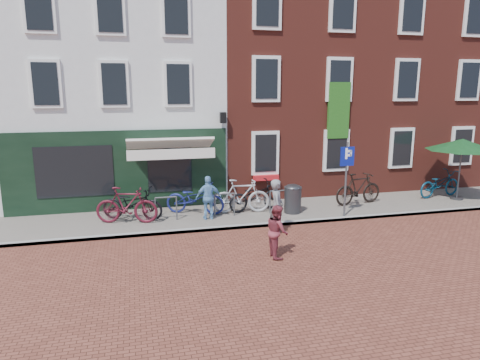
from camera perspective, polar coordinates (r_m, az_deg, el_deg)
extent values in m
plane|color=brown|center=(14.31, 4.87, -6.11)|extent=(80.00, 80.00, 0.00)
cube|color=slate|center=(15.97, 6.55, -4.04)|extent=(24.00, 3.00, 0.10)
cube|color=silver|center=(19.88, -15.89, 11.71)|extent=(8.00, 8.00, 9.00)
cube|color=maroon|center=(20.90, 4.13, 13.48)|extent=(6.00, 8.00, 10.00)
cube|color=maroon|center=(23.45, 18.58, 12.73)|extent=(6.00, 8.00, 10.00)
cylinder|color=#363639|center=(15.44, 7.00, -2.68)|extent=(0.60, 0.60, 0.90)
ellipsoid|color=#363639|center=(15.32, 7.05, -0.80)|extent=(0.60, 0.60, 0.27)
cylinder|color=#4C4C4F|center=(15.17, 13.85, 0.06)|extent=(0.07, 0.07, 2.59)
cube|color=navy|center=(15.02, 14.03, 3.06)|extent=(0.50, 0.04, 0.65)
cylinder|color=#4C4C4F|center=(19.38, 26.77, -2.15)|extent=(0.50, 0.50, 0.08)
cylinder|color=#4C4C4F|center=(19.16, 27.08, 1.08)|extent=(0.06, 0.06, 2.30)
cone|color=#12421A|center=(19.00, 27.41, 4.50)|extent=(2.74, 2.74, 0.45)
imported|color=slate|center=(13.36, 4.89, -3.56)|extent=(0.57, 0.72, 1.73)
imported|color=maroon|center=(11.60, 4.95, -6.76)|extent=(0.55, 0.70, 1.43)
imported|color=#689DCF|center=(14.52, -4.18, -2.37)|extent=(0.88, 0.38, 1.49)
imported|color=black|center=(14.95, -14.08, -3.05)|extent=(2.22, 1.46, 1.10)
imported|color=#4E121E|center=(14.57, -14.79, -3.24)|extent=(2.11, 1.06, 1.22)
imported|color=navy|center=(15.26, -5.98, -2.45)|extent=(2.21, 1.51, 1.10)
imported|color=#A9A9AC|center=(15.27, 0.20, -2.15)|extent=(2.09, 0.81, 1.22)
imported|color=black|center=(15.58, 2.04, -2.10)|extent=(2.20, 1.17, 1.10)
imported|color=black|center=(17.00, 15.42, -1.12)|extent=(2.10, 0.89, 1.22)
imported|color=#0A3249|center=(19.35, 24.94, -0.45)|extent=(2.19, 1.11, 1.10)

